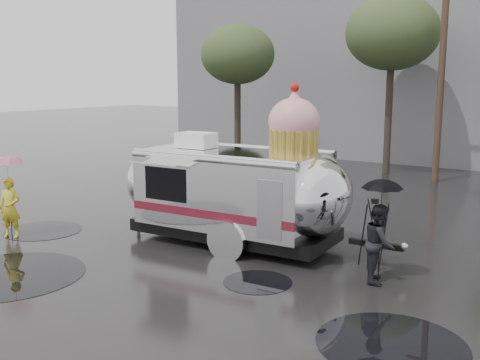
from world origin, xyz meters
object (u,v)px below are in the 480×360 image
Objects in this scene: person_left at (10,208)px; person_right at (380,243)px; airstream_trailer at (237,188)px; tripod at (374,225)px.

person_right reaches higher than person_left.
person_left is at bearing -154.62° from airstream_trailer.
person_left is at bearing 84.35° from person_right.
person_right is at bearing -11.93° from airstream_trailer.
tripod is (3.68, 0.22, -0.54)m from airstream_trailer.
person_right is 1.02m from tripod.
person_left is 9.76m from tripod.
airstream_trailer is 3.73m from tripod.
airstream_trailer is 4.83× the size of person_left.
person_left is 9.96m from person_right.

